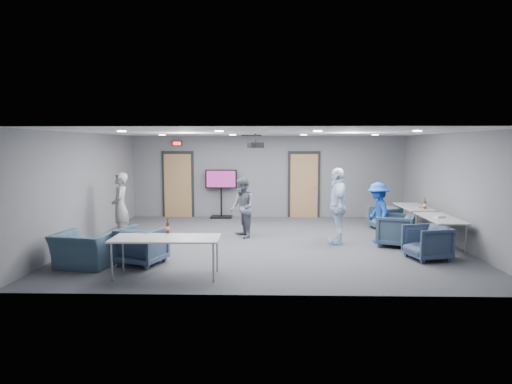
{
  "coord_description": "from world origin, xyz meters",
  "views": [
    {
      "loc": [
        -0.02,
        -11.13,
        2.42
      ],
      "look_at": [
        -0.31,
        0.52,
        1.2
      ],
      "focal_mm": 32.0,
      "sensor_mm": 36.0,
      "label": 1
    }
  ],
  "objects_px": {
    "person_b": "(242,208)",
    "person_d": "(378,213)",
    "chair_front_b": "(84,250)",
    "bottle_right": "(425,205)",
    "chair_right_b": "(395,230)",
    "projector": "(256,145)",
    "chair_right_a": "(385,218)",
    "table_right_a": "(414,208)",
    "table_right_b": "(440,220)",
    "table_front_left": "(166,240)",
    "person_a": "(120,207)",
    "chair_right_c": "(427,243)",
    "tv_stand": "(221,191)",
    "chair_front_a": "(142,245)",
    "person_c": "(337,206)",
    "bottle_front": "(168,228)"
  },
  "relations": [
    {
      "from": "chair_front_b",
      "to": "tv_stand",
      "type": "height_order",
      "value": "tv_stand"
    },
    {
      "from": "table_right_b",
      "to": "table_front_left",
      "type": "height_order",
      "value": "same"
    },
    {
      "from": "table_front_left",
      "to": "chair_right_a",
      "type": "bearing_deg",
      "value": 42.4
    },
    {
      "from": "chair_front_b",
      "to": "projector",
      "type": "distance_m",
      "value": 4.9
    },
    {
      "from": "chair_right_c",
      "to": "table_right_a",
      "type": "distance_m",
      "value": 3.03
    },
    {
      "from": "person_c",
      "to": "tv_stand",
      "type": "distance_m",
      "value": 5.01
    },
    {
      "from": "bottle_front",
      "to": "table_front_left",
      "type": "bearing_deg",
      "value": -82.35
    },
    {
      "from": "chair_front_b",
      "to": "chair_right_b",
      "type": "bearing_deg",
      "value": -152.59
    },
    {
      "from": "chair_right_c",
      "to": "table_front_left",
      "type": "xyz_separation_m",
      "value": [
        -5.21,
        -1.39,
        0.33
      ]
    },
    {
      "from": "chair_front_b",
      "to": "bottle_right",
      "type": "xyz_separation_m",
      "value": [
        7.76,
        3.28,
        0.49
      ]
    },
    {
      "from": "chair_right_a",
      "to": "chair_front_a",
      "type": "xyz_separation_m",
      "value": [
        -5.9,
        -3.99,
        0.06
      ]
    },
    {
      "from": "table_right_a",
      "to": "tv_stand",
      "type": "bearing_deg",
      "value": 66.4
    },
    {
      "from": "chair_front_a",
      "to": "projector",
      "type": "bearing_deg",
      "value": -110.96
    },
    {
      "from": "chair_right_b",
      "to": "table_right_b",
      "type": "distance_m",
      "value": 1.04
    },
    {
      "from": "table_right_a",
      "to": "table_right_b",
      "type": "height_order",
      "value": "same"
    },
    {
      "from": "chair_right_c",
      "to": "table_right_a",
      "type": "relative_size",
      "value": 0.48
    },
    {
      "from": "table_right_a",
      "to": "projector",
      "type": "height_order",
      "value": "projector"
    },
    {
      "from": "person_b",
      "to": "bottle_front",
      "type": "distance_m",
      "value": 3.4
    },
    {
      "from": "bottle_right",
      "to": "tv_stand",
      "type": "height_order",
      "value": "tv_stand"
    },
    {
      "from": "table_right_a",
      "to": "tv_stand",
      "type": "xyz_separation_m",
      "value": [
        -5.53,
        2.42,
        0.22
      ]
    },
    {
      "from": "person_d",
      "to": "chair_front_a",
      "type": "bearing_deg",
      "value": -70.95
    },
    {
      "from": "table_right_a",
      "to": "projector",
      "type": "bearing_deg",
      "value": 99.94
    },
    {
      "from": "person_d",
      "to": "projector",
      "type": "relative_size",
      "value": 3.38
    },
    {
      "from": "chair_right_b",
      "to": "projector",
      "type": "relative_size",
      "value": 1.89
    },
    {
      "from": "table_right_b",
      "to": "table_front_left",
      "type": "relative_size",
      "value": 0.86
    },
    {
      "from": "person_b",
      "to": "chair_right_a",
      "type": "height_order",
      "value": "person_b"
    },
    {
      "from": "person_d",
      "to": "table_right_b",
      "type": "height_order",
      "value": "person_d"
    },
    {
      "from": "table_right_b",
      "to": "table_front_left",
      "type": "xyz_separation_m",
      "value": [
        -5.86,
        -2.43,
        0.01
      ]
    },
    {
      "from": "table_right_b",
      "to": "projector",
      "type": "relative_size",
      "value": 3.85
    },
    {
      "from": "person_b",
      "to": "person_d",
      "type": "xyz_separation_m",
      "value": [
        3.36,
        -0.55,
        -0.04
      ]
    },
    {
      "from": "person_a",
      "to": "chair_front_a",
      "type": "xyz_separation_m",
      "value": [
        1.16,
        -2.25,
        -0.48
      ]
    },
    {
      "from": "person_a",
      "to": "person_b",
      "type": "xyz_separation_m",
      "value": [
        3.04,
        0.46,
        -0.07
      ]
    },
    {
      "from": "table_front_left",
      "to": "table_right_b",
      "type": "bearing_deg",
      "value": 21.95
    },
    {
      "from": "table_right_a",
      "to": "bottle_right",
      "type": "distance_m",
      "value": 0.5
    },
    {
      "from": "person_c",
      "to": "chair_right_b",
      "type": "distance_m",
      "value": 1.47
    },
    {
      "from": "chair_right_a",
      "to": "person_c",
      "type": "bearing_deg",
      "value": -64.45
    },
    {
      "from": "bottle_front",
      "to": "person_c",
      "type": "bearing_deg",
      "value": 34.86
    },
    {
      "from": "bottle_right",
      "to": "chair_front_a",
      "type": "bearing_deg",
      "value": -155.72
    },
    {
      "from": "person_a",
      "to": "chair_right_a",
      "type": "bearing_deg",
      "value": 89.0
    },
    {
      "from": "table_right_b",
      "to": "tv_stand",
      "type": "height_order",
      "value": "tv_stand"
    },
    {
      "from": "chair_front_b",
      "to": "bottle_right",
      "type": "distance_m",
      "value": 8.44
    },
    {
      "from": "chair_right_a",
      "to": "table_right_a",
      "type": "distance_m",
      "value": 0.91
    },
    {
      "from": "chair_right_a",
      "to": "person_a",
      "type": "bearing_deg",
      "value": -100.0
    },
    {
      "from": "person_b",
      "to": "chair_right_a",
      "type": "distance_m",
      "value": 4.24
    },
    {
      "from": "chair_right_a",
      "to": "chair_right_c",
      "type": "height_order",
      "value": "chair_right_c"
    },
    {
      "from": "person_a",
      "to": "person_d",
      "type": "height_order",
      "value": "person_a"
    },
    {
      "from": "table_front_left",
      "to": "person_a",
      "type": "bearing_deg",
      "value": 120.09
    },
    {
      "from": "person_b",
      "to": "tv_stand",
      "type": "relative_size",
      "value": 0.99
    },
    {
      "from": "person_a",
      "to": "table_right_a",
      "type": "height_order",
      "value": "person_a"
    },
    {
      "from": "person_d",
      "to": "table_front_left",
      "type": "bearing_deg",
      "value": -59.82
    }
  ]
}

